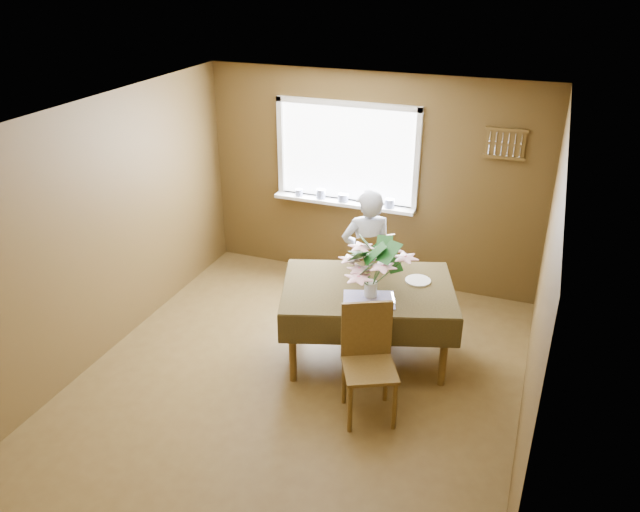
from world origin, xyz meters
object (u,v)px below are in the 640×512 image
at_px(chair_near, 368,357).
at_px(dining_table, 368,295).
at_px(seated_woman, 367,256).
at_px(flower_bouquet, 372,263).
at_px(chair_far, 370,271).

bearing_deg(chair_near, dining_table, 80.79).
height_order(chair_near, seated_woman, seated_woman).
bearing_deg(flower_bouquet, dining_table, 112.50).
relative_size(dining_table, seated_woman, 1.26).
bearing_deg(dining_table, seated_woman, 90.00).
distance_m(dining_table, seated_woman, 0.75).
relative_size(seated_woman, flower_bouquet, 2.46).
xyz_separation_m(chair_far, flower_bouquet, (0.27, -0.95, 0.58)).
xyz_separation_m(chair_far, chair_near, (0.44, -1.55, 0.01)).
distance_m(chair_far, seated_woman, 0.21).
xyz_separation_m(seated_woman, flower_bouquet, (0.30, -0.89, 0.38)).
relative_size(chair_near, flower_bouquet, 1.69).
bearing_deg(seated_woman, dining_table, 78.34).
bearing_deg(dining_table, flower_bouquet, -85.40).
distance_m(dining_table, chair_near, 0.83).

